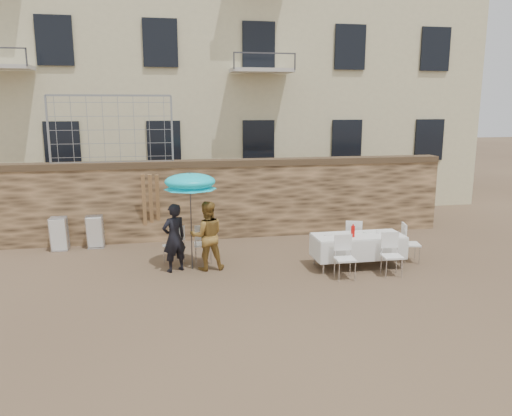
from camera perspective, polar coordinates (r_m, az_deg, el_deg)
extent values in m
plane|color=brown|center=(9.86, 0.15, -10.65)|extent=(80.00, 80.00, 0.00)
cube|color=brown|center=(14.31, -3.70, 0.98)|extent=(13.00, 0.50, 2.20)
cube|color=#BFB68A|center=(21.36, -6.52, 21.71)|extent=(20.00, 8.00, 15.00)
imported|color=black|center=(11.49, -9.34, -3.39)|extent=(0.69, 0.60, 1.58)
imported|color=#BC8839|center=(11.53, -5.61, -3.17)|extent=(0.80, 0.64, 1.61)
cylinder|color=#3F3F44|center=(11.57, -7.40, -2.45)|extent=(0.03, 0.03, 1.89)
cone|color=#09CEE4|center=(11.36, -7.54, 2.71)|extent=(1.20, 1.20, 0.22)
cube|color=silver|center=(11.91, 11.61, -3.15)|extent=(2.10, 0.85, 0.05)
cylinder|color=silver|center=(11.38, 7.75, -5.70)|extent=(0.04, 0.04, 0.74)
cylinder|color=silver|center=(12.10, 16.34, -5.01)|extent=(0.04, 0.04, 0.74)
cylinder|color=silver|center=(12.00, 6.70, -4.75)|extent=(0.04, 0.04, 0.74)
cylinder|color=silver|center=(12.69, 14.93, -4.16)|extent=(0.04, 0.04, 0.74)
cylinder|color=red|center=(11.66, 11.02, -2.65)|extent=(0.09, 0.09, 0.26)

